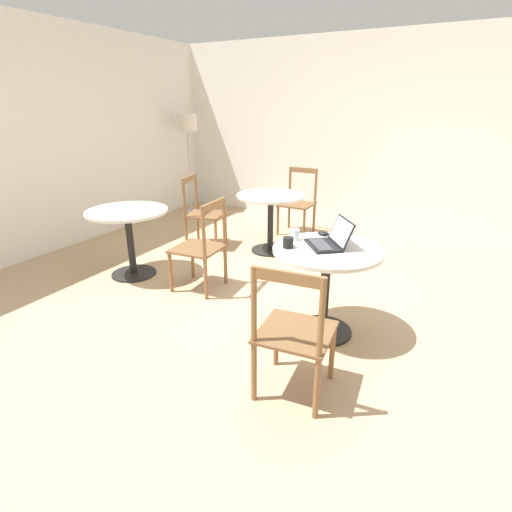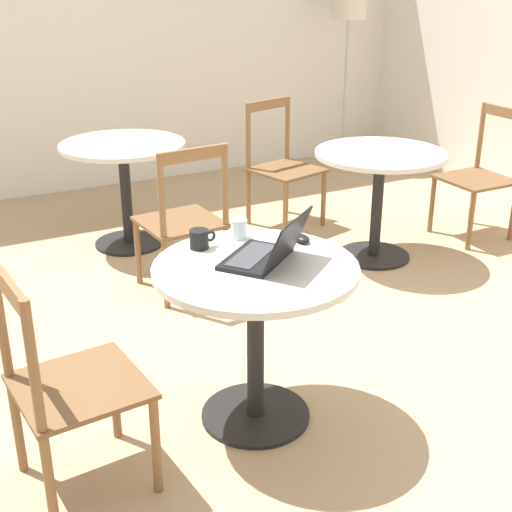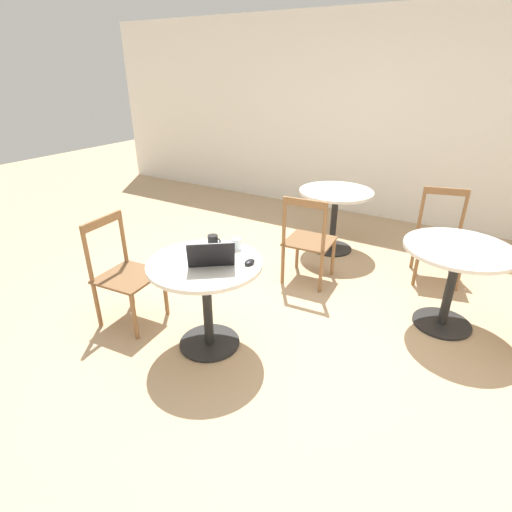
{
  "view_description": "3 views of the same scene",
  "coord_description": "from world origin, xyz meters",
  "px_view_note": "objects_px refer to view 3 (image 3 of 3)",
  "views": [
    {
      "loc": [
        -2.89,
        -1.33,
        1.75
      ],
      "look_at": [
        -0.14,
        0.15,
        0.56
      ],
      "focal_mm": 28.0,
      "sensor_mm": 36.0,
      "label": 1
    },
    {
      "loc": [
        -1.33,
        -2.78,
        1.87
      ],
      "look_at": [
        0.07,
        -0.1,
        0.59
      ],
      "focal_mm": 50.0,
      "sensor_mm": 36.0,
      "label": 2
    },
    {
      "loc": [
        1.52,
        -2.47,
        2.0
      ],
      "look_at": [
        0.03,
        0.01,
        0.62
      ],
      "focal_mm": 28.0,
      "sensor_mm": 36.0,
      "label": 3
    }
  ],
  "objects_px": {
    "chair_mid_back": "(440,237)",
    "drinking_glass": "(236,244)",
    "cafe_table_far": "(335,205)",
    "cafe_table_mid": "(455,266)",
    "chair_near_left": "(124,273)",
    "laptop": "(211,257)",
    "cafe_table_near": "(206,282)",
    "chair_far_front": "(308,241)",
    "mug": "(213,240)",
    "mouse": "(250,262)"
  },
  "relations": [
    {
      "from": "cafe_table_near",
      "to": "cafe_table_far",
      "type": "distance_m",
      "value": 2.23
    },
    {
      "from": "chair_mid_back",
      "to": "drinking_glass",
      "type": "bearing_deg",
      "value": -124.44
    },
    {
      "from": "chair_mid_back",
      "to": "chair_far_front",
      "type": "distance_m",
      "value": 1.34
    },
    {
      "from": "mug",
      "to": "chair_near_left",
      "type": "bearing_deg",
      "value": -153.11
    },
    {
      "from": "chair_far_front",
      "to": "mouse",
      "type": "height_order",
      "value": "chair_far_front"
    },
    {
      "from": "chair_far_front",
      "to": "mouse",
      "type": "bearing_deg",
      "value": -86.48
    },
    {
      "from": "mouse",
      "to": "drinking_glass",
      "type": "height_order",
      "value": "drinking_glass"
    },
    {
      "from": "laptop",
      "to": "drinking_glass",
      "type": "xyz_separation_m",
      "value": [
        0.02,
        0.29,
        -0.0
      ]
    },
    {
      "from": "mouse",
      "to": "mug",
      "type": "distance_m",
      "value": 0.44
    },
    {
      "from": "laptop",
      "to": "chair_near_left",
      "type": "bearing_deg",
      "value": -174.39
    },
    {
      "from": "drinking_glass",
      "to": "cafe_table_far",
      "type": "bearing_deg",
      "value": 87.65
    },
    {
      "from": "mug",
      "to": "drinking_glass",
      "type": "xyz_separation_m",
      "value": [
        0.2,
        0.03,
        0.0
      ]
    },
    {
      "from": "chair_near_left",
      "to": "laptop",
      "type": "relative_size",
      "value": 2.11
    },
    {
      "from": "chair_mid_back",
      "to": "cafe_table_mid",
      "type": "bearing_deg",
      "value": -75.52
    },
    {
      "from": "chair_mid_back",
      "to": "mug",
      "type": "bearing_deg",
      "value": -128.08
    },
    {
      "from": "chair_far_front",
      "to": "laptop",
      "type": "relative_size",
      "value": 2.11
    },
    {
      "from": "cafe_table_near",
      "to": "laptop",
      "type": "height_order",
      "value": "laptop"
    },
    {
      "from": "cafe_table_near",
      "to": "laptop",
      "type": "xyz_separation_m",
      "value": [
        0.05,
        0.01,
        0.21
      ]
    },
    {
      "from": "chair_mid_back",
      "to": "laptop",
      "type": "relative_size",
      "value": 2.11
    },
    {
      "from": "cafe_table_far",
      "to": "drinking_glass",
      "type": "height_order",
      "value": "drinking_glass"
    },
    {
      "from": "chair_mid_back",
      "to": "chair_far_front",
      "type": "xyz_separation_m",
      "value": [
        -1.09,
        -0.77,
        0.0
      ]
    },
    {
      "from": "cafe_table_far",
      "to": "cafe_table_mid",
      "type": "bearing_deg",
      "value": -35.35
    },
    {
      "from": "cafe_table_far",
      "to": "laptop",
      "type": "bearing_deg",
      "value": -92.61
    },
    {
      "from": "cafe_table_mid",
      "to": "mouse",
      "type": "bearing_deg",
      "value": -138.5
    },
    {
      "from": "cafe_table_near",
      "to": "chair_far_front",
      "type": "distance_m",
      "value": 1.36
    },
    {
      "from": "cafe_table_near",
      "to": "drinking_glass",
      "type": "bearing_deg",
      "value": 76.08
    },
    {
      "from": "laptop",
      "to": "drinking_glass",
      "type": "height_order",
      "value": "laptop"
    },
    {
      "from": "cafe_table_near",
      "to": "chair_mid_back",
      "type": "height_order",
      "value": "chair_mid_back"
    },
    {
      "from": "cafe_table_near",
      "to": "chair_far_front",
      "type": "relative_size",
      "value": 0.92
    },
    {
      "from": "cafe_table_near",
      "to": "chair_far_front",
      "type": "bearing_deg",
      "value": 80.6
    },
    {
      "from": "cafe_table_near",
      "to": "chair_far_front",
      "type": "height_order",
      "value": "chair_far_front"
    },
    {
      "from": "cafe_table_mid",
      "to": "cafe_table_far",
      "type": "height_order",
      "value": "same"
    },
    {
      "from": "mouse",
      "to": "mug",
      "type": "xyz_separation_m",
      "value": [
        -0.42,
        0.14,
        0.03
      ]
    },
    {
      "from": "cafe_table_mid",
      "to": "drinking_glass",
      "type": "bearing_deg",
      "value": -147.42
    },
    {
      "from": "cafe_table_mid",
      "to": "chair_mid_back",
      "type": "relative_size",
      "value": 0.92
    },
    {
      "from": "chair_mid_back",
      "to": "chair_far_front",
      "type": "bearing_deg",
      "value": -144.79
    },
    {
      "from": "cafe_table_near",
      "to": "cafe_table_mid",
      "type": "height_order",
      "value": "same"
    },
    {
      "from": "chair_near_left",
      "to": "mouse",
      "type": "bearing_deg",
      "value": 10.8
    },
    {
      "from": "chair_mid_back",
      "to": "mouse",
      "type": "xyz_separation_m",
      "value": [
        -1.02,
        -1.97,
        0.3
      ]
    },
    {
      "from": "laptop",
      "to": "chair_mid_back",
      "type": "bearing_deg",
      "value": 58.98
    },
    {
      "from": "chair_near_left",
      "to": "mug",
      "type": "distance_m",
      "value": 0.83
    },
    {
      "from": "chair_far_front",
      "to": "mug",
      "type": "distance_m",
      "value": 1.17
    },
    {
      "from": "cafe_table_mid",
      "to": "laptop",
      "type": "xyz_separation_m",
      "value": [
        -1.49,
        -1.23,
        0.21
      ]
    },
    {
      "from": "cafe_table_far",
      "to": "mouse",
      "type": "relative_size",
      "value": 8.38
    },
    {
      "from": "cafe_table_far",
      "to": "chair_mid_back",
      "type": "relative_size",
      "value": 0.92
    },
    {
      "from": "chair_far_front",
      "to": "cafe_table_mid",
      "type": "bearing_deg",
      "value": -4.35
    },
    {
      "from": "chair_mid_back",
      "to": "drinking_glass",
      "type": "xyz_separation_m",
      "value": [
        -1.24,
        -1.81,
        0.32
      ]
    },
    {
      "from": "chair_near_left",
      "to": "chair_far_front",
      "type": "distance_m",
      "value": 1.75
    },
    {
      "from": "chair_near_left",
      "to": "laptop",
      "type": "bearing_deg",
      "value": 5.61
    },
    {
      "from": "mouse",
      "to": "cafe_table_near",
      "type": "bearing_deg",
      "value": -155.21
    }
  ]
}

